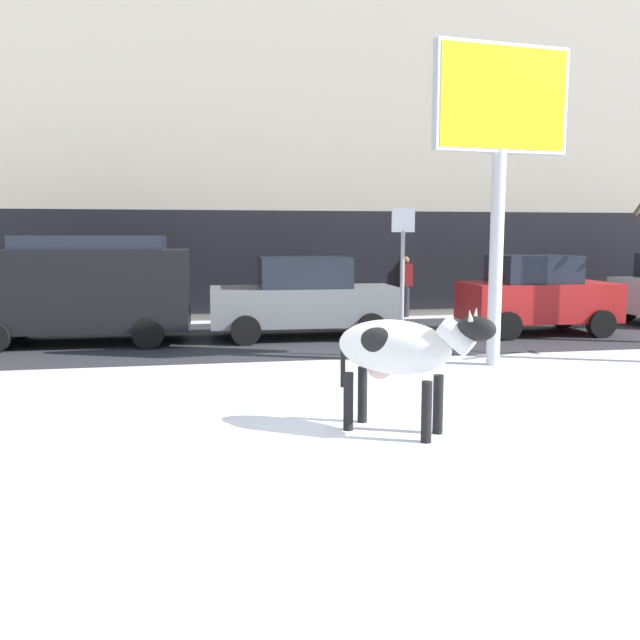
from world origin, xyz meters
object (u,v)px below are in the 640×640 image
at_px(cow_holstein, 398,349).
at_px(car_black_van, 80,286).
at_px(street_sign, 402,270).
at_px(car_red_hatchback, 536,295).
at_px(car_grey_sedan, 304,298).
at_px(pedestrian_near_billboard, 405,286).
at_px(billboard, 501,119).

xyz_separation_m(cow_holstein, car_black_van, (-4.76, 7.50, 0.24)).
xyz_separation_m(cow_holstein, street_sign, (1.52, 4.69, 0.67)).
bearing_deg(car_red_hatchback, street_sign, -149.16).
bearing_deg(car_red_hatchback, car_black_van, 177.88).
bearing_deg(car_red_hatchback, cow_holstein, -128.11).
bearing_deg(cow_holstein, car_black_van, 122.39).
bearing_deg(street_sign, car_red_hatchback, 30.84).
distance_m(car_black_van, street_sign, 6.89).
xyz_separation_m(car_grey_sedan, street_sign, (1.44, -2.81, 0.76)).
distance_m(car_red_hatchback, street_sign, 4.79).
relative_size(car_grey_sedan, car_red_hatchback, 1.20).
height_order(car_black_van, car_grey_sedan, car_black_van).
bearing_deg(cow_holstein, car_grey_sedan, 89.42).
xyz_separation_m(cow_holstein, pedestrian_near_billboard, (3.55, 10.86, -0.12)).
xyz_separation_m(car_grey_sedan, pedestrian_near_billboard, (3.47, 3.37, -0.03)).
xyz_separation_m(cow_holstein, car_red_hatchback, (5.58, 7.12, -0.07)).
distance_m(billboard, car_red_hatchback, 5.50).
bearing_deg(cow_holstein, street_sign, 72.07).
bearing_deg(cow_holstein, billboard, 51.57).
distance_m(car_grey_sedan, street_sign, 3.24).
relative_size(car_black_van, street_sign, 1.64).
height_order(billboard, car_grey_sedan, billboard).
distance_m(car_black_van, pedestrian_near_billboard, 8.97).
xyz_separation_m(billboard, car_black_van, (-7.69, 3.81, -3.07)).
height_order(car_black_van, pedestrian_near_billboard, car_black_van).
bearing_deg(car_grey_sedan, pedestrian_near_billboard, 44.11).
height_order(car_black_van, car_red_hatchback, car_black_van).
xyz_separation_m(billboard, street_sign, (-1.41, 1.00, -2.64)).
distance_m(cow_holstein, pedestrian_near_billboard, 11.43).
relative_size(cow_holstein, car_grey_sedan, 0.41).
xyz_separation_m(billboard, car_red_hatchback, (2.65, 3.42, -3.39)).
bearing_deg(car_black_van, car_grey_sedan, -0.05).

